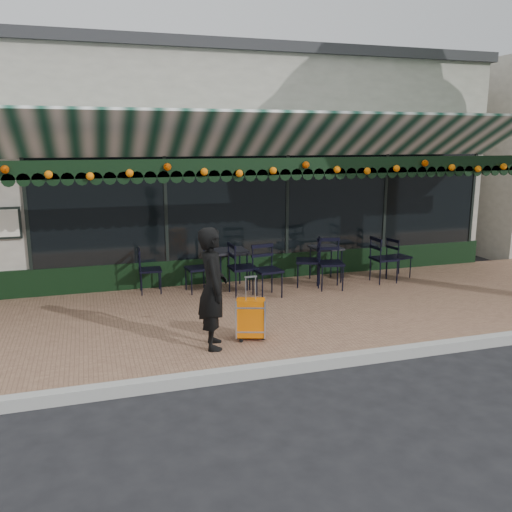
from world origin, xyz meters
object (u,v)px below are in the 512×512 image
object	(u,v)px
chair_a_left	(308,261)
chair_solo	(150,270)
cafe_table_b	(230,254)
chair_a_right	(399,257)
chair_b_right	(243,268)
woman	(213,288)
chair_a_front	(330,264)
chair_b_left	(198,269)
chair_b_front	(267,271)
suitcase	(251,319)
chair_a_extra	(384,259)
cafe_table_a	(326,250)

from	to	relation	value
chair_a_left	chair_solo	bearing A→B (deg)	-76.59
chair_solo	cafe_table_b	bearing A→B (deg)	-93.55
chair_a_right	chair_b_right	bearing A→B (deg)	84.96
woman	chair_b_right	world-z (taller)	woman
chair_a_right	chair_a_front	xyz separation A→B (m)	(-1.71, -0.40, 0.07)
woman	chair_b_left	size ratio (longest dim) A/B	1.90
woman	chair_b_front	bearing A→B (deg)	-27.61
suitcase	chair_a_left	distance (m)	3.05
chair_a_front	chair_solo	bearing A→B (deg)	178.65
chair_a_front	chair_a_extra	world-z (taller)	chair_a_front
cafe_table_a	chair_solo	bearing A→B (deg)	176.92
woman	chair_b_right	bearing A→B (deg)	-17.23
chair_a_right	chair_a_front	bearing A→B (deg)	93.48
chair_b_front	chair_b_right	bearing A→B (deg)	134.57
chair_b_front	chair_a_extra	bearing A→B (deg)	-2.05
chair_a_front	chair_solo	world-z (taller)	chair_a_front
woman	chair_b_left	xyz separation A→B (m)	(0.34, 2.74, -0.39)
cafe_table_a	chair_a_left	world-z (taller)	chair_a_left
woman	cafe_table_b	size ratio (longest dim) A/B	2.22
chair_a_left	chair_b_front	size ratio (longest dim) A/B	1.02
cafe_table_a	chair_a_extra	size ratio (longest dim) A/B	0.75
chair_a_extra	cafe_table_b	bearing A→B (deg)	80.66
chair_a_front	chair_b_left	xyz separation A→B (m)	(-2.41, 0.54, -0.05)
cafe_table_b	chair_solo	distance (m)	1.50
cafe_table_b	chair_a_extra	distance (m)	3.02
suitcase	chair_a_right	bearing A→B (deg)	50.86
cafe_table_b	chair_a_left	bearing A→B (deg)	-10.43
chair_a_right	chair_b_left	bearing A→B (deg)	78.41
chair_a_left	chair_a_front	size ratio (longest dim) A/B	1.00
chair_a_left	chair_a_front	xyz separation A→B (m)	(0.31, -0.31, 0.00)
chair_a_front	chair_b_right	xyz separation A→B (m)	(-1.66, 0.13, 0.00)
chair_a_extra	chair_solo	bearing A→B (deg)	81.52
chair_a_left	chair_a_extra	world-z (taller)	chair_a_left
chair_a_right	suitcase	bearing A→B (deg)	113.00
chair_a_left	chair_a_right	world-z (taller)	chair_a_left
suitcase	chair_a_front	bearing A→B (deg)	62.03
chair_solo	woman	bearing A→B (deg)	-167.75
woman	chair_a_right	world-z (taller)	woman
cafe_table_b	woman	bearing A→B (deg)	-109.23
woman	chair_solo	world-z (taller)	woman
chair_a_left	chair_a_extra	bearing A→B (deg)	104.59
chair_a_right	chair_b_front	distance (m)	3.05
chair_a_left	chair_b_front	world-z (taller)	chair_a_left
cafe_table_a	chair_a_right	distance (m)	1.57
cafe_table_a	chair_solo	size ratio (longest dim) A/B	0.82
suitcase	chair_b_right	world-z (taller)	chair_b_right
woman	cafe_table_b	xyz separation A→B (m)	(0.97, 2.79, -0.16)
chair_a_right	chair_b_left	size ratio (longest dim) A/B	0.95
cafe_table_a	chair_b_right	xyz separation A→B (m)	(-1.82, -0.43, -0.14)
woman	chair_solo	distance (m)	3.01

